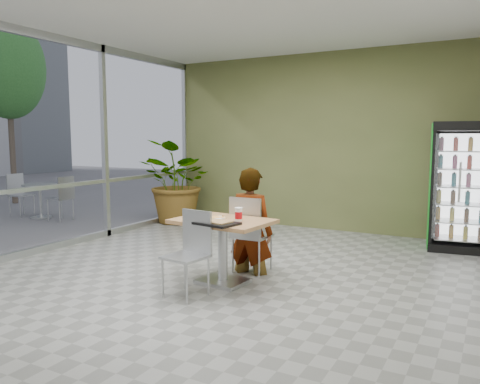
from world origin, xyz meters
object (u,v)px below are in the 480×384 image
object	(u,v)px
soda_cup	(239,215)
cafeteria_tray	(217,223)
chair_far	(249,229)
chair_near	(191,246)
potted_plant	(179,182)
dining_table	(223,238)
seated_woman	(250,232)
beverage_fridge	(461,187)

from	to	relation	value
soda_cup	cafeteria_tray	size ratio (longest dim) A/B	0.34
chair_far	chair_near	xyz separation A→B (m)	(-0.17, -0.99, -0.03)
cafeteria_tray	chair_near	bearing A→B (deg)	-137.73
chair_far	soda_cup	world-z (taller)	chair_far
cafeteria_tray	potted_plant	world-z (taller)	potted_plant
dining_table	chair_near	distance (m)	0.50
dining_table	seated_woman	bearing A→B (deg)	82.62
soda_cup	cafeteria_tray	xyz separation A→B (m)	(-0.11, -0.30, -0.06)
dining_table	cafeteria_tray	size ratio (longest dim) A/B	2.57
dining_table	potted_plant	xyz separation A→B (m)	(-2.71, 2.90, 0.28)
chair_far	potted_plant	bearing A→B (deg)	-41.64
chair_near	cafeteria_tray	size ratio (longest dim) A/B	2.04
beverage_fridge	cafeteria_tray	bearing A→B (deg)	-130.24
dining_table	beverage_fridge	bearing A→B (deg)	53.59
seated_woman	potted_plant	bearing A→B (deg)	-41.05
chair_far	soda_cup	bearing A→B (deg)	104.17
chair_far	beverage_fridge	world-z (taller)	beverage_fridge
cafeteria_tray	beverage_fridge	xyz separation A→B (m)	(2.18, 3.39, 0.19)
chair_far	cafeteria_tray	xyz separation A→B (m)	(0.03, -0.81, 0.20)
chair_far	beverage_fridge	xyz separation A→B (m)	(2.21, 2.59, 0.39)
seated_woman	beverage_fridge	xyz separation A→B (m)	(2.21, 2.54, 0.45)
chair_near	beverage_fridge	xyz separation A→B (m)	(2.38, 3.58, 0.43)
potted_plant	chair_near	bearing A→B (deg)	-52.37
dining_table	seated_woman	world-z (taller)	seated_woman
chair_far	potted_plant	xyz separation A→B (m)	(-2.79, 2.40, 0.26)
chair_far	chair_near	distance (m)	1.01
chair_near	potted_plant	bearing A→B (deg)	134.90
chair_near	beverage_fridge	size ratio (longest dim) A/B	0.47
cafeteria_tray	beverage_fridge	distance (m)	4.04
seated_woman	cafeteria_tray	xyz separation A→B (m)	(0.03, -0.86, 0.25)
chair_far	seated_woman	distance (m)	0.07
potted_plant	dining_table	bearing A→B (deg)	-46.92
cafeteria_tray	soda_cup	bearing A→B (deg)	70.08
chair_far	beverage_fridge	distance (m)	3.42
dining_table	beverage_fridge	size ratio (longest dim) A/B	0.60
dining_table	chair_far	size ratio (longest dim) A/B	1.19
cafeteria_tray	beverage_fridge	bearing A→B (deg)	57.33
chair_far	cafeteria_tray	size ratio (longest dim) A/B	2.16
chair_near	cafeteria_tray	xyz separation A→B (m)	(0.21, 0.19, 0.23)
chair_far	potted_plant	world-z (taller)	potted_plant
dining_table	beverage_fridge	distance (m)	3.87
chair_near	soda_cup	size ratio (longest dim) A/B	5.91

